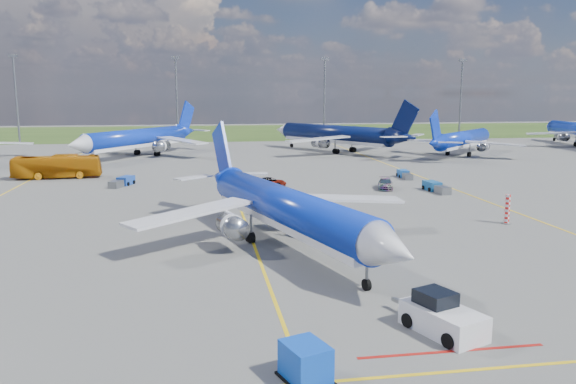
{
  "coord_description": "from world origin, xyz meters",
  "views": [
    {
      "loc": [
        -4.46,
        -43.1,
        12.97
      ],
      "look_at": [
        3.53,
        7.26,
        4.0
      ],
      "focal_mm": 35.0,
      "sensor_mm": 36.0,
      "label": 1
    }
  ],
  "objects": [
    {
      "name": "ground",
      "position": [
        0.0,
        0.0,
        0.0
      ],
      "size": [
        400.0,
        400.0,
        0.0
      ],
      "primitive_type": "plane",
      "color": "#555553",
      "rests_on": "ground"
    },
    {
      "name": "grass_strip",
      "position": [
        0.0,
        150.0,
        0.0
      ],
      "size": [
        400.0,
        80.0,
        0.01
      ],
      "primitive_type": "cube",
      "color": "#2D4719",
      "rests_on": "ground"
    },
    {
      "name": "taxiway_lines",
      "position": [
        0.17,
        27.7,
        0.01
      ],
      "size": [
        60.25,
        160.0,
        0.02
      ],
      "color": "yellow",
      "rests_on": "ground"
    },
    {
      "name": "floodlight_masts",
      "position": [
        10.0,
        110.0,
        12.56
      ],
      "size": [
        202.2,
        0.5,
        22.7
      ],
      "color": "slate",
      "rests_on": "ground"
    },
    {
      "name": "warning_post",
      "position": [
        26.0,
        8.0,
        1.5
      ],
      "size": [
        0.5,
        0.5,
        3.0
      ],
      "primitive_type": "cylinder",
      "color": "red",
      "rests_on": "ground"
    },
    {
      "name": "bg_jet_nnw",
      "position": [
        -16.95,
        76.34,
        0.0
      ],
      "size": [
        49.5,
        52.59,
        11.0
      ],
      "primitive_type": null,
      "rotation": [
        0.0,
        0.0,
        -0.57
      ],
      "color": "#0C2DB5",
      "rests_on": "ground"
    },
    {
      "name": "bg_jet_n",
      "position": [
        25.67,
        79.48,
        0.0
      ],
      "size": [
        51.66,
        54.84,
        11.46
      ],
      "primitive_type": null,
      "rotation": [
        0.0,
        0.0,
        3.71
      ],
      "color": "#07113C",
      "rests_on": "ground"
    },
    {
      "name": "bg_jet_ne",
      "position": [
        51.09,
        69.11,
        0.0
      ],
      "size": [
        46.29,
        46.32,
        9.74
      ],
      "primitive_type": null,
      "rotation": [
        0.0,
        0.0,
        2.36
      ],
      "color": "#0C2DB5",
      "rests_on": "ground"
    },
    {
      "name": "main_airliner",
      "position": [
        2.68,
        3.22,
        0.0
      ],
      "size": [
        37.96,
        43.82,
        9.73
      ],
      "primitive_type": null,
      "rotation": [
        0.0,
        0.0,
        0.3
      ],
      "color": "#0C2DB5",
      "rests_on": "ground"
    },
    {
      "name": "pushback_tug",
      "position": [
        8.46,
        -15.61,
        0.89
      ],
      "size": [
        3.91,
        6.52,
        2.19
      ],
      "rotation": [
        0.0,
        0.0,
        0.37
      ],
      "color": "silver",
      "rests_on": "ground"
    },
    {
      "name": "uld_container",
      "position": [
        0.07,
        -19.65,
        0.87
      ],
      "size": [
        2.38,
        2.64,
        1.75
      ],
      "primitive_type": "cube",
      "rotation": [
        0.0,
        0.0,
        0.34
      ],
      "color": "blue",
      "rests_on": "ground"
    },
    {
      "name": "apron_bus",
      "position": [
        -26.34,
        47.56,
        1.82
      ],
      "size": [
        13.28,
        4.04,
        3.64
      ],
      "primitive_type": "imported",
      "rotation": [
        0.0,
        0.0,
        1.65
      ],
      "color": "#C06E0B",
      "rests_on": "ground"
    },
    {
      "name": "service_car_b",
      "position": [
        5.33,
        34.59,
        0.64
      ],
      "size": [
        4.98,
        3.31,
        1.27
      ],
      "primitive_type": "imported",
      "rotation": [
        0.0,
        0.0,
        1.29
      ],
      "color": "#999999",
      "rests_on": "ground"
    },
    {
      "name": "service_car_c",
      "position": [
        20.73,
        30.04,
        0.71
      ],
      "size": [
        3.41,
        5.28,
        1.42
      ],
      "primitive_type": "imported",
      "rotation": [
        0.0,
        0.0,
        -0.31
      ],
      "color": "#999999",
      "rests_on": "ground"
    },
    {
      "name": "baggage_tug_w",
      "position": [
        26.71,
        26.98,
        0.58
      ],
      "size": [
        1.91,
        5.58,
        1.23
      ],
      "rotation": [
        0.0,
        0.0,
        0.08
      ],
      "color": "#185490",
      "rests_on": "ground"
    },
    {
      "name": "baggage_tug_c",
      "position": [
        -15.41,
        38.48,
        0.56
      ],
      "size": [
        3.24,
        5.51,
        1.2
      ],
      "rotation": [
        0.0,
        0.0,
        -0.36
      ],
      "color": "#1C46A9",
      "rests_on": "ground"
    },
    {
      "name": "baggage_tug_e",
      "position": [
        27.04,
        39.5,
        0.52
      ],
      "size": [
        1.8,
        5.07,
        1.11
      ],
      "rotation": [
        0.0,
        0.0,
        -0.1
      ],
      "color": "#1C56A8",
      "rests_on": "ground"
    }
  ]
}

